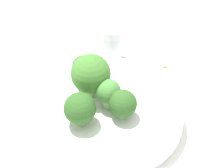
% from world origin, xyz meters
% --- Properties ---
extents(ground_plane, '(3.00, 3.00, 0.00)m').
position_xyz_m(ground_plane, '(0.00, 0.00, 0.00)').
color(ground_plane, white).
extents(bowl, '(0.21, 0.21, 0.04)m').
position_xyz_m(bowl, '(0.00, 0.00, 0.02)').
color(bowl, white).
rests_on(bowl, ground_plane).
extents(broccoli_floret_0, '(0.04, 0.04, 0.04)m').
position_xyz_m(broccoli_floret_0, '(-0.03, -0.01, 0.07)').
color(broccoli_floret_0, '#8EB770').
rests_on(broccoli_floret_0, bowl).
extents(broccoli_floret_1, '(0.04, 0.04, 0.05)m').
position_xyz_m(broccoli_floret_1, '(-0.01, 0.01, 0.07)').
color(broccoli_floret_1, '#7A9E5B').
rests_on(broccoli_floret_1, bowl).
extents(broccoli_floret_2, '(0.06, 0.06, 0.07)m').
position_xyz_m(broccoli_floret_2, '(0.02, 0.02, 0.08)').
color(broccoli_floret_2, '#84AD66').
rests_on(broccoli_floret_2, bowl).
extents(broccoli_floret_3, '(0.04, 0.04, 0.05)m').
position_xyz_m(broccoli_floret_3, '(-0.03, 0.05, 0.07)').
color(broccoli_floret_3, '#84AD66').
rests_on(broccoli_floret_3, bowl).
extents(broccoli_floret_4, '(0.03, 0.03, 0.05)m').
position_xyz_m(broccoli_floret_4, '(0.05, 0.03, 0.07)').
color(broccoli_floret_4, '#7A9E5B').
rests_on(broccoli_floret_4, bowl).
extents(pepper_shaker, '(0.04, 0.04, 0.06)m').
position_xyz_m(pepper_shaker, '(0.15, -0.05, 0.03)').
color(pepper_shaker, '#B2B7BC').
rests_on(pepper_shaker, ground_plane).
extents(almond_crumb_0, '(0.01, 0.01, 0.01)m').
position_xyz_m(almond_crumb_0, '(0.10, -0.13, 0.00)').
color(almond_crumb_0, olive).
rests_on(almond_crumb_0, ground_plane).
extents(almond_crumb_1, '(0.01, 0.01, 0.01)m').
position_xyz_m(almond_crumb_1, '(0.16, -0.00, 0.00)').
color(almond_crumb_1, tan).
rests_on(almond_crumb_1, ground_plane).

